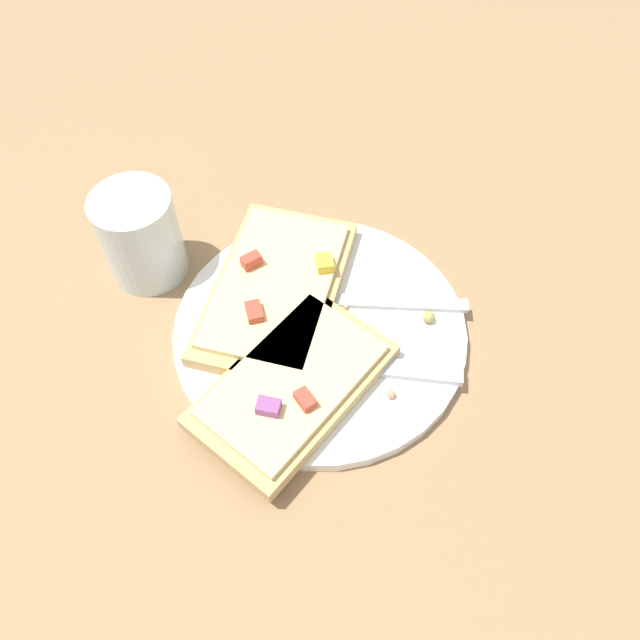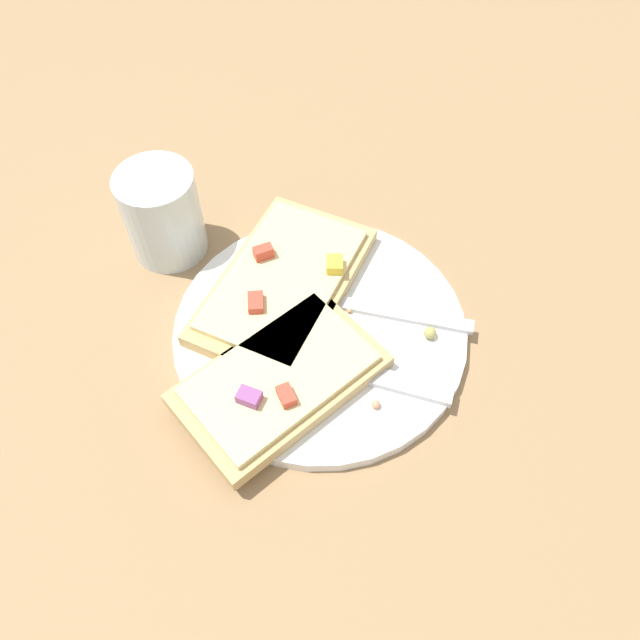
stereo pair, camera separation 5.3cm
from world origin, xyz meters
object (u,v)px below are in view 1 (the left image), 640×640
at_px(knife, 359,365).
at_px(pizza_slice_corner, 293,384).
at_px(plate, 320,330).
at_px(drinking_glass, 140,236).
at_px(pizza_slice_main, 276,289).
at_px(fork, 326,300).

height_order(knife, pizza_slice_corner, pizza_slice_corner).
height_order(plate, drinking_glass, drinking_glass).
distance_m(pizza_slice_main, drinking_glass, 0.13).
bearing_deg(plate, pizza_slice_corner, -47.36).
bearing_deg(knife, pizza_slice_corner, 28.99).
distance_m(pizza_slice_corner, drinking_glass, 0.20).
relative_size(pizza_slice_main, pizza_slice_corner, 1.10).
bearing_deg(pizza_slice_main, plate, -116.55).
xyz_separation_m(plate, drinking_glass, (-0.14, -0.11, 0.04)).
distance_m(fork, knife, 0.07).
height_order(plate, fork, fork).
xyz_separation_m(pizza_slice_main, pizza_slice_corner, (0.09, -0.03, -0.00)).
height_order(pizza_slice_main, drinking_glass, drinking_glass).
distance_m(plate, pizza_slice_corner, 0.07).
relative_size(plate, pizza_slice_main, 1.24).
height_order(pizza_slice_main, pizza_slice_corner, pizza_slice_main).
bearing_deg(drinking_glass, pizza_slice_main, 42.71).
relative_size(plate, knife, 1.44).
height_order(fork, pizza_slice_corner, pizza_slice_corner).
xyz_separation_m(plate, knife, (0.05, 0.01, 0.01)).
height_order(fork, knife, knife).
relative_size(pizza_slice_corner, drinking_glass, 2.13).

